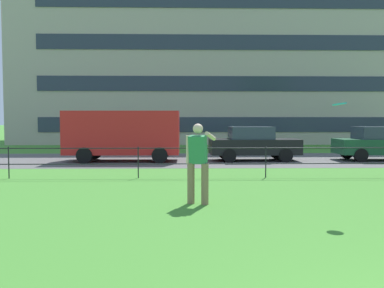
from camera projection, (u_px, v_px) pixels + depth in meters
street_strip at (239, 159)px, 19.37m from camera, size 80.00×7.12×0.01m
park_fence at (266, 157)px, 13.21m from camera, size 32.56×0.04×1.00m
person_thrower at (198, 161)px, 9.04m from camera, size 0.70×0.73×1.76m
frisbee at (339, 104)px, 8.07m from camera, size 0.36×0.36×0.06m
panel_van_far_left at (123, 133)px, 18.47m from camera, size 5.03×2.16×2.24m
car_black_left at (253, 143)px, 18.78m from camera, size 4.04×1.89×1.54m
car_dark_green_far_right at (380, 143)px, 18.91m from camera, size 4.03×1.86×1.54m
apartment_building_background at (208, 56)px, 38.03m from camera, size 31.07×15.76×15.47m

